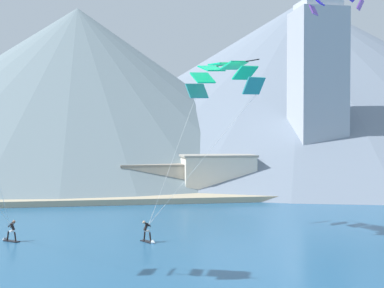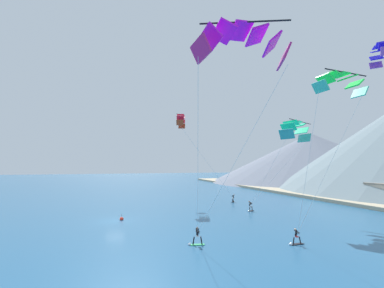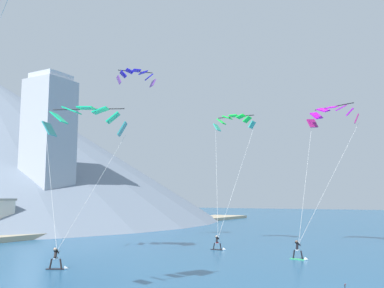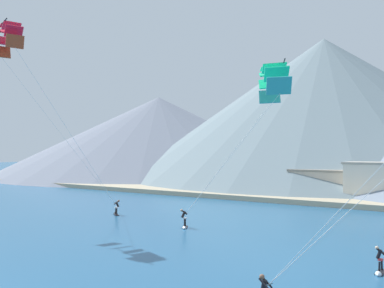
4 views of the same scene
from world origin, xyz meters
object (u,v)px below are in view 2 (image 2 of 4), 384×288
race_marker_buoy (122,219)px  kitesurfer_mid_center (196,239)px  kitesurfer_near_trail (233,200)px  parafoil_kite_mid_center (241,43)px  parafoil_kite_far_left (295,129)px  kitesurfer_far_left (250,208)px  parafoil_kite_distant_high_outer (381,52)px  parafoil_kite_near_lead (340,83)px  parafoil_kite_near_trail (181,120)px  kitesurfer_near_lead (295,240)px

race_marker_buoy → kitesurfer_mid_center: bearing=24.5°
kitesurfer_near_trail → kitesurfer_mid_center: 31.05m
parafoil_kite_mid_center → parafoil_kite_far_left: 28.50m
kitesurfer_far_left → race_marker_buoy: bearing=-88.9°
kitesurfer_far_left → parafoil_kite_distant_high_outer: (18.86, 7.01, 21.05)m
parafoil_kite_near_lead → race_marker_buoy: (-23.13, -16.82, -15.03)m
parafoil_kite_mid_center → parafoil_kite_far_left: parafoil_kite_mid_center is taller
parafoil_kite_near_trail → parafoil_kite_distant_high_outer: (33.44, 15.48, 3.56)m
parafoil_kite_near_lead → kitesurfer_mid_center: bearing=-130.3°
kitesurfer_near_lead → parafoil_kite_mid_center: 20.58m
parafoil_kite_near_trail → race_marker_buoy: bearing=-41.4°
parafoil_kite_near_lead → parafoil_kite_far_left: bearing=151.2°
kitesurfer_near_trail → kitesurfer_far_left: size_ratio=0.97×
kitesurfer_near_lead → race_marker_buoy: 23.84m
kitesurfer_near_lead → parafoil_kite_far_left: 19.71m
kitesurfer_far_left → kitesurfer_mid_center: bearing=-45.5°
kitesurfer_far_left → parafoil_kite_far_left: 15.51m
kitesurfer_far_left → parafoil_kite_near_lead: size_ratio=0.12×
kitesurfer_near_trail → kitesurfer_far_left: 11.11m
kitesurfer_mid_center → race_marker_buoy: (-14.43, -6.58, -0.42)m
kitesurfer_near_trail → race_marker_buoy: size_ratio=1.71×
parafoil_kite_mid_center → parafoil_kite_near_trail: bearing=169.4°
parafoil_kite_distant_high_outer → parafoil_kite_near_trail: bearing=-155.2°
kitesurfer_mid_center → parafoil_kite_distant_high_outer: 30.80m
kitesurfer_far_left → parafoil_kite_near_trail: 24.30m
parafoil_kite_near_lead → parafoil_kite_distant_high_outer: (-4.68, 11.87, 6.44)m
parafoil_kite_mid_center → race_marker_buoy: 31.01m
kitesurfer_near_trail → race_marker_buoy: kitesurfer_near_trail is taller
kitesurfer_near_lead → parafoil_kite_near_lead: size_ratio=0.12×
kitesurfer_near_lead → parafoil_kite_mid_center: bearing=-50.4°
parafoil_kite_near_trail → race_marker_buoy: 26.84m
parafoil_kite_far_left → parafoil_kite_near_trail: bearing=-149.5°
parafoil_kite_mid_center → parafoil_kite_far_left: size_ratio=1.13×
kitesurfer_near_lead → race_marker_buoy: bearing=-137.0°
kitesurfer_mid_center → parafoil_kite_far_left: parafoil_kite_far_left is taller
kitesurfer_far_left → race_marker_buoy: kitesurfer_far_left is taller
kitesurfer_near_trail → kitesurfer_far_left: bearing=-11.9°
kitesurfer_near_trail → parafoil_kite_mid_center: (37.65, -18.50, 15.01)m
kitesurfer_mid_center → race_marker_buoy: bearing=-155.5°
parafoil_kite_near_trail → race_marker_buoy: (15.00, -13.21, -17.91)m
parafoil_kite_distant_high_outer → race_marker_buoy: 40.31m
race_marker_buoy → parafoil_kite_near_lead: bearing=36.0°
kitesurfer_near_trail → kitesurfer_mid_center: bearing=-34.1°
kitesurfer_far_left → parafoil_kite_mid_center: parafoil_kite_mid_center is taller
kitesurfer_near_lead → parafoil_kite_near_lead: (5.69, 0.56, 14.75)m
parafoil_kite_near_lead → parafoil_kite_near_trail: size_ratio=0.83×
kitesurfer_mid_center → parafoil_kite_distant_high_outer: size_ratio=0.39×
kitesurfer_far_left → parafoil_kite_mid_center: (26.78, -16.21, 14.96)m
parafoil_kite_mid_center → parafoil_kite_far_left: (-19.79, 20.44, -1.78)m
kitesurfer_near_lead → parafoil_kite_far_left: bearing=138.3°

